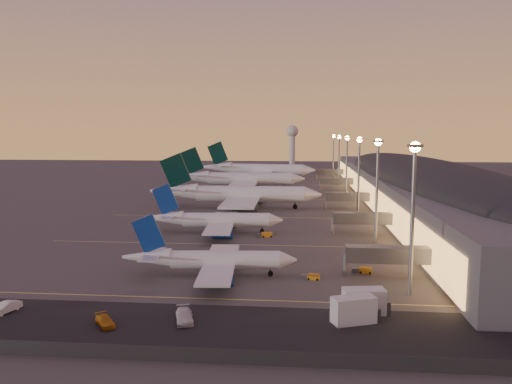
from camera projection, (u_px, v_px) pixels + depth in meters
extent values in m
plane|color=#454340|center=(232.00, 240.00, 127.23)|extent=(700.00, 700.00, 0.00)
cylinder|color=silver|center=(225.00, 260.00, 95.29)|extent=(20.91, 5.08, 3.52)
cone|color=silver|center=(288.00, 260.00, 95.09)|extent=(3.60, 3.77, 3.52)
cone|color=silver|center=(147.00, 257.00, 95.49)|extent=(9.59, 4.22, 3.52)
cube|color=silver|center=(220.00, 263.00, 95.38)|extent=(8.23, 30.05, 0.39)
cylinder|color=navy|center=(226.00, 260.00, 101.99)|extent=(4.86, 2.99, 2.64)
cylinder|color=navy|center=(220.00, 279.00, 89.03)|extent=(4.86, 2.99, 2.64)
cube|color=navy|center=(149.00, 234.00, 94.93)|extent=(6.48, 1.01, 7.65)
cube|color=silver|center=(153.00, 254.00, 95.41)|extent=(4.14, 10.91, 0.25)
cylinder|color=black|center=(270.00, 272.00, 95.44)|extent=(0.30, 0.30, 1.39)
cylinder|color=black|center=(270.00, 273.00, 95.47)|extent=(1.03, 0.69, 0.99)
cylinder|color=black|center=(218.00, 269.00, 98.06)|extent=(0.30, 0.30, 1.39)
cylinder|color=black|center=(218.00, 270.00, 98.09)|extent=(1.03, 0.69, 0.99)
cylinder|color=black|center=(215.00, 276.00, 93.16)|extent=(0.30, 0.30, 1.39)
cylinder|color=black|center=(215.00, 277.00, 93.19)|extent=(1.03, 0.69, 0.99)
cylinder|color=silver|center=(226.00, 220.00, 136.03)|extent=(23.64, 5.67, 3.99)
cone|color=silver|center=(276.00, 220.00, 135.76)|extent=(4.05, 4.25, 3.99)
cone|color=silver|center=(164.00, 218.00, 136.30)|extent=(10.83, 4.74, 3.99)
cube|color=silver|center=(222.00, 222.00, 136.13)|extent=(9.21, 33.97, 0.44)
cylinder|color=navy|center=(227.00, 222.00, 143.61)|extent=(5.49, 3.36, 2.99)
cylinder|color=navy|center=(222.00, 233.00, 128.95)|extent=(5.49, 3.36, 2.99)
cube|color=navy|center=(166.00, 199.00, 135.67)|extent=(7.33, 1.12, 8.65)
cube|color=silver|center=(169.00, 216.00, 136.21)|extent=(4.64, 12.32, 0.28)
cylinder|color=black|center=(262.00, 230.00, 136.17)|extent=(0.34, 0.34, 1.57)
cylinder|color=black|center=(262.00, 231.00, 136.19)|extent=(1.16, 0.78, 1.12)
cylinder|color=black|center=(220.00, 228.00, 139.17)|extent=(0.34, 0.34, 1.57)
cylinder|color=black|center=(220.00, 229.00, 139.19)|extent=(1.16, 0.78, 1.12)
cylinder|color=black|center=(218.00, 232.00, 133.63)|extent=(0.34, 0.34, 1.57)
cylinder|color=black|center=(218.00, 233.00, 133.65)|extent=(1.16, 0.78, 1.12)
cylinder|color=silver|center=(250.00, 194.00, 179.52)|extent=(38.65, 6.29, 5.83)
cone|color=silver|center=(313.00, 195.00, 177.73)|extent=(6.29, 5.91, 5.83)
cone|color=silver|center=(174.00, 191.00, 181.67)|extent=(17.49, 6.04, 5.83)
cube|color=silver|center=(245.00, 197.00, 179.79)|extent=(11.86, 56.52, 0.64)
cylinder|color=#56585D|center=(252.00, 198.00, 192.20)|extent=(8.76, 4.48, 4.38)
cylinder|color=#56585D|center=(245.00, 207.00, 167.65)|extent=(8.76, 4.48, 4.38)
cube|color=black|center=(176.00, 171.00, 180.69)|extent=(11.52, 1.01, 12.95)
cube|color=silver|center=(179.00, 189.00, 181.39)|extent=(6.46, 20.37, 0.41)
cylinder|color=black|center=(295.00, 206.00, 178.71)|extent=(0.47, 0.47, 2.33)
cylinder|color=black|center=(295.00, 207.00, 178.75)|extent=(1.65, 1.04, 1.63)
cylinder|color=black|center=(243.00, 203.00, 184.29)|extent=(0.47, 0.47, 2.33)
cylinder|color=black|center=(243.00, 204.00, 184.34)|extent=(1.65, 1.04, 1.63)
cylinder|color=black|center=(240.00, 207.00, 176.21)|extent=(0.47, 0.47, 2.33)
cylinder|color=black|center=(240.00, 208.00, 176.25)|extent=(1.65, 1.04, 1.63)
cylinder|color=silver|center=(250.00, 179.00, 236.95)|extent=(39.67, 7.40, 5.97)
cone|color=silver|center=(298.00, 179.00, 235.68)|extent=(6.58, 6.20, 5.97)
cone|color=silver|center=(190.00, 177.00, 238.45)|extent=(18.04, 6.62, 5.97)
cube|color=silver|center=(246.00, 181.00, 237.18)|extent=(13.56, 58.09, 0.66)
cylinder|color=#56585D|center=(250.00, 182.00, 249.94)|extent=(9.07, 4.80, 4.48)
cylinder|color=#56585D|center=(246.00, 188.00, 224.77)|extent=(9.07, 4.80, 4.48)
cube|color=black|center=(192.00, 161.00, 237.48)|extent=(11.80, 1.32, 13.25)
cube|color=silver|center=(195.00, 175.00, 238.22)|extent=(7.12, 20.99, 0.42)
cylinder|color=black|center=(285.00, 188.00, 236.53)|extent=(0.49, 0.49, 2.39)
cylinder|color=black|center=(285.00, 188.00, 236.57)|extent=(1.71, 1.10, 1.67)
cylinder|color=black|center=(244.00, 186.00, 241.77)|extent=(0.49, 0.49, 2.39)
cylinder|color=black|center=(244.00, 187.00, 241.81)|extent=(1.71, 1.10, 1.67)
cylinder|color=black|center=(242.00, 188.00, 233.48)|extent=(0.49, 0.49, 2.39)
cylinder|color=black|center=(242.00, 189.00, 233.53)|extent=(1.71, 1.10, 1.67)
cylinder|color=silver|center=(267.00, 169.00, 290.00)|extent=(42.94, 12.30, 6.42)
cone|color=silver|center=(309.00, 170.00, 284.36)|extent=(7.68, 7.31, 6.42)
cone|color=silver|center=(216.00, 167.00, 296.96)|extent=(19.88, 9.04, 6.42)
cube|color=silver|center=(263.00, 171.00, 290.61)|extent=(20.89, 63.17, 0.71)
cylinder|color=#56585D|center=(270.00, 173.00, 303.74)|extent=(10.17, 6.11, 4.81)
cylinder|color=#56585D|center=(260.00, 177.00, 277.37)|extent=(10.17, 6.11, 4.81)
cube|color=black|center=(218.00, 153.00, 295.75)|extent=(12.67, 2.73, 14.25)
cube|color=silver|center=(220.00, 166.00, 296.31)|extent=(9.91, 23.08, 0.45)
cylinder|color=black|center=(297.00, 178.00, 286.46)|extent=(0.58, 0.58, 2.57)
cylinder|color=black|center=(297.00, 178.00, 286.51)|extent=(1.94, 1.36, 1.80)
cylinder|color=black|center=(263.00, 176.00, 295.67)|extent=(0.58, 0.58, 2.57)
cylinder|color=black|center=(263.00, 177.00, 295.71)|extent=(1.94, 1.36, 1.80)
cylinder|color=black|center=(259.00, 178.00, 286.98)|extent=(0.58, 0.58, 2.57)
cylinder|color=black|center=(259.00, 178.00, 287.03)|extent=(1.94, 1.36, 1.80)
cube|color=#525257|center=(417.00, 188.00, 192.51)|extent=(40.00, 255.00, 12.00)
ellipsoid|color=black|center=(418.00, 172.00, 191.79)|extent=(39.00, 253.00, 10.92)
cube|color=#FFB05A|center=(364.00, 190.00, 194.48)|extent=(0.40, 244.80, 8.00)
cube|color=#56585D|center=(388.00, 254.00, 93.92)|extent=(16.00, 3.20, 3.00)
cylinder|color=slate|center=(345.00, 265.00, 94.93)|extent=(0.70, 0.70, 4.40)
cube|color=#56585D|center=(363.00, 218.00, 133.46)|extent=(16.00, 3.20, 3.00)
cylinder|color=slate|center=(333.00, 226.00, 134.47)|extent=(0.70, 0.70, 4.40)
cube|color=#56585D|center=(348.00, 197.00, 177.95)|extent=(16.00, 3.20, 3.00)
cylinder|color=slate|center=(325.00, 203.00, 178.96)|extent=(0.70, 0.70, 4.40)
cube|color=#56585D|center=(337.00, 181.00, 234.30)|extent=(16.00, 3.20, 3.00)
cylinder|color=slate|center=(320.00, 186.00, 235.31)|extent=(0.70, 0.70, 4.40)
cube|color=#56585D|center=(330.00, 172.00, 289.66)|extent=(16.00, 3.20, 3.00)
cylinder|color=slate|center=(316.00, 176.00, 290.67)|extent=(0.70, 0.70, 4.40)
cylinder|color=slate|center=(412.00, 222.00, 82.89)|extent=(0.70, 0.70, 25.00)
cube|color=slate|center=(415.00, 146.00, 81.37)|extent=(2.20, 2.20, 0.50)
sphere|color=#FFC561|center=(415.00, 147.00, 81.40)|extent=(1.80, 1.80, 1.80)
cylinder|color=slate|center=(377.00, 193.00, 122.44)|extent=(0.70, 0.70, 25.00)
cube|color=slate|center=(378.00, 141.00, 120.92)|extent=(2.20, 2.20, 0.50)
sphere|color=#FFC561|center=(378.00, 142.00, 120.94)|extent=(1.80, 1.80, 1.80)
cylinder|color=slate|center=(359.00, 178.00, 161.98)|extent=(0.70, 0.70, 25.00)
cube|color=slate|center=(360.00, 139.00, 160.46)|extent=(2.20, 2.20, 0.50)
sphere|color=#FFC561|center=(360.00, 140.00, 160.48)|extent=(1.80, 1.80, 1.80)
cylinder|color=slate|center=(347.00, 168.00, 206.47)|extent=(0.70, 0.70, 25.00)
cube|color=slate|center=(347.00, 137.00, 204.95)|extent=(2.20, 2.20, 0.50)
sphere|color=#FFC561|center=(347.00, 138.00, 204.97)|extent=(1.80, 1.80, 1.80)
cylinder|color=slate|center=(339.00, 162.00, 250.95)|extent=(0.70, 0.70, 25.00)
cube|color=slate|center=(339.00, 136.00, 249.43)|extent=(2.20, 2.20, 0.50)
sphere|color=#FFC561|center=(339.00, 137.00, 249.46)|extent=(1.80, 1.80, 1.80)
cylinder|color=slate|center=(333.00, 157.00, 295.44)|extent=(0.70, 0.70, 25.00)
cube|color=slate|center=(334.00, 136.00, 293.92)|extent=(2.20, 2.20, 0.50)
sphere|color=#FFC561|center=(334.00, 136.00, 293.94)|extent=(1.80, 1.80, 1.80)
cylinder|color=silver|center=(292.00, 151.00, 381.79)|extent=(4.40, 4.40, 26.00)
sphere|color=silver|center=(292.00, 131.00, 379.99)|extent=(9.00, 9.00, 9.00)
cube|color=black|center=(178.00, 323.00, 71.87)|extent=(260.00, 16.00, 0.01)
cube|color=#D8C659|center=(194.00, 298.00, 82.74)|extent=(90.00, 0.36, 0.00)
cube|color=#D8C659|center=(229.00, 244.00, 122.28)|extent=(90.00, 0.36, 0.00)
cube|color=#D8C659|center=(247.00, 217.00, 161.83)|extent=(90.00, 0.36, 0.00)
cube|color=#D8C659|center=(259.00, 199.00, 206.31)|extent=(90.00, 0.36, 0.00)
cube|color=#D8C659|center=(268.00, 185.00, 260.69)|extent=(90.00, 0.36, 0.00)
cube|color=#2D2D30|center=(153.00, 353.00, 59.88)|extent=(124.00, 0.08, 1.90)
cylinder|color=#2D2D30|center=(57.00, 349.00, 60.98)|extent=(0.12, 0.12, 2.00)
cylinder|color=#2D2D30|center=(121.00, 352.00, 60.25)|extent=(0.12, 0.12, 2.00)
cylinder|color=#2D2D30|center=(186.00, 355.00, 59.52)|extent=(0.12, 0.12, 2.00)
cylinder|color=#2D2D30|center=(252.00, 357.00, 58.79)|extent=(0.12, 0.12, 2.00)
cylinder|color=#2D2D30|center=(320.00, 360.00, 58.05)|extent=(0.12, 0.12, 2.00)
cylinder|color=#2D2D30|center=(390.00, 363.00, 57.32)|extent=(0.12, 0.12, 2.00)
cylinder|color=#2D2D30|center=(462.00, 366.00, 56.59)|extent=(0.12, 0.12, 2.00)
cube|color=#C47916|center=(314.00, 277.00, 93.30)|extent=(2.44, 1.84, 1.00)
cube|color=#56585D|center=(305.00, 277.00, 93.85)|extent=(1.52, 1.45, 0.73)
cylinder|color=black|center=(319.00, 278.00, 93.71)|extent=(0.43, 0.25, 0.40)
cylinder|color=black|center=(317.00, 280.00, 92.43)|extent=(0.43, 0.25, 0.40)
cylinder|color=black|center=(310.00, 277.00, 94.24)|extent=(0.43, 0.25, 0.40)
cylinder|color=black|center=(309.00, 279.00, 92.96)|extent=(0.43, 0.25, 0.40)
cube|color=#C47916|center=(365.00, 270.00, 97.60)|extent=(2.65, 1.90, 1.11)
cube|color=#56585D|center=(356.00, 270.00, 98.08)|extent=(1.61, 1.53, 0.81)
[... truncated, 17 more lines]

